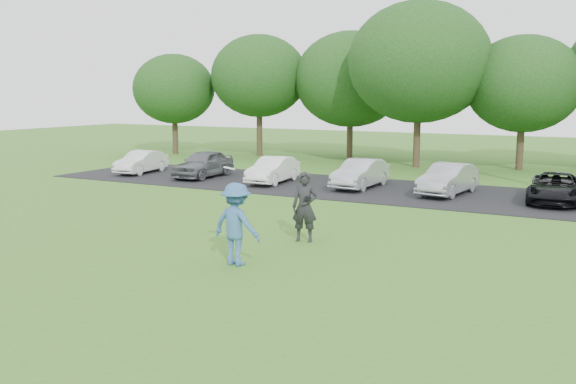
# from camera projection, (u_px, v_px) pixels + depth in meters

# --- Properties ---
(ground) EXTENTS (100.00, 100.00, 0.00)m
(ground) POSITION_uv_depth(u_px,v_px,m) (214.00, 271.00, 14.32)
(ground) COLOR #367020
(ground) RESTS_ON ground
(parking_lot) EXTENTS (32.00, 6.50, 0.03)m
(parking_lot) POSITION_uv_depth(u_px,v_px,m) (400.00, 191.00, 25.63)
(parking_lot) COLOR black
(parking_lot) RESTS_ON ground
(frisbee_player) EXTENTS (1.29, 0.81, 2.29)m
(frisbee_player) POSITION_uv_depth(u_px,v_px,m) (236.00, 224.00, 14.69)
(frisbee_player) COLOR #345F94
(frisbee_player) RESTS_ON ground
(camera_bystander) EXTENTS (0.77, 0.60, 1.86)m
(camera_bystander) POSITION_uv_depth(u_px,v_px,m) (305.00, 207.00, 17.01)
(camera_bystander) COLOR black
(camera_bystander) RESTS_ON ground
(parked_cars) EXTENTS (27.66, 4.61, 1.26)m
(parked_cars) POSITION_uv_depth(u_px,v_px,m) (433.00, 179.00, 24.83)
(parked_cars) COLOR silver
(parked_cars) RESTS_ON parking_lot
(tree_row) EXTENTS (42.39, 9.85, 8.64)m
(tree_row) POSITION_uv_depth(u_px,v_px,m) (493.00, 73.00, 32.67)
(tree_row) COLOR #38281C
(tree_row) RESTS_ON ground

